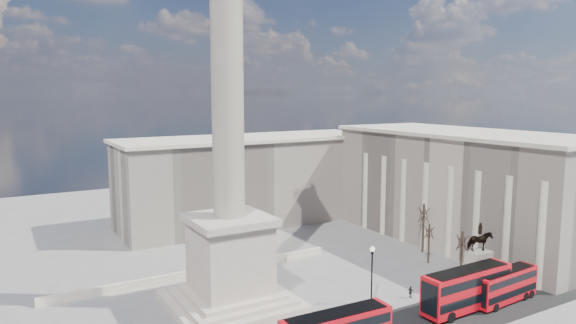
# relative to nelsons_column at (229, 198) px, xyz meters

# --- Properties ---
(ground) EXTENTS (180.00, 180.00, 0.00)m
(ground) POSITION_rel_nelsons_column_xyz_m (0.00, -5.00, -12.92)
(ground) COLOR gray
(ground) RESTS_ON ground
(nelsons_column) EXTENTS (14.00, 14.00, 49.85)m
(nelsons_column) POSITION_rel_nelsons_column_xyz_m (0.00, 0.00, 0.00)
(nelsons_column) COLOR #C2B3A2
(nelsons_column) RESTS_ON ground
(balustrade_wall) EXTENTS (40.00, 0.60, 1.10)m
(balustrade_wall) POSITION_rel_nelsons_column_xyz_m (0.00, 11.00, -12.37)
(balustrade_wall) COLOR beige
(balustrade_wall) RESTS_ON ground
(building_east) EXTENTS (19.00, 46.00, 18.60)m
(building_east) POSITION_rel_nelsons_column_xyz_m (45.00, 5.00, -3.59)
(building_east) COLOR #BBAC99
(building_east) RESTS_ON ground
(building_northeast) EXTENTS (51.00, 17.00, 16.60)m
(building_northeast) POSITION_rel_nelsons_column_xyz_m (20.00, 35.00, -4.59)
(building_northeast) COLOR #BBAC99
(building_northeast) RESTS_ON ground
(red_bus_c) EXTENTS (9.98, 2.94, 4.00)m
(red_bus_c) POSITION_rel_nelsons_column_xyz_m (28.71, -15.61, -10.82)
(red_bus_c) COLOR red
(red_bus_c) RESTS_ON ground
(red_bus_d) EXTENTS (12.26, 3.10, 4.95)m
(red_bus_d) POSITION_rel_nelsons_column_xyz_m (22.98, -14.87, -10.32)
(red_bus_d) COLOR red
(red_bus_d) RESTS_ON ground
(victorian_lamp) EXTENTS (0.61, 0.61, 7.14)m
(victorian_lamp) POSITION_rel_nelsons_column_xyz_m (14.35, -8.28, -8.71)
(victorian_lamp) COLOR black
(victorian_lamp) RESTS_ON ground
(equestrian_statue) EXTENTS (3.87, 2.90, 8.09)m
(equestrian_statue) POSITION_rel_nelsons_column_xyz_m (31.30, -9.54, -10.12)
(equestrian_statue) COLOR beige
(equestrian_statue) RESTS_ON ground
(bare_tree_near) EXTENTS (1.66, 1.66, 7.27)m
(bare_tree_near) POSITION_rel_nelsons_column_xyz_m (29.34, -8.38, -7.19)
(bare_tree_near) COLOR #332319
(bare_tree_near) RESTS_ON ground
(bare_tree_mid) EXTENTS (1.64, 1.64, 6.20)m
(bare_tree_mid) POSITION_rel_nelsons_column_xyz_m (31.42, -0.57, -8.03)
(bare_tree_mid) COLOR #332319
(bare_tree_mid) RESTS_ON ground
(bare_tree_far) EXTENTS (1.99, 1.99, 8.11)m
(bare_tree_far) POSITION_rel_nelsons_column_xyz_m (34.45, 3.65, -6.53)
(bare_tree_far) COLOR #332319
(bare_tree_far) RESTS_ON ground
(pedestrian_walking) EXTENTS (0.78, 0.69, 1.80)m
(pedestrian_walking) POSITION_rel_nelsons_column_xyz_m (27.90, -11.15, -12.02)
(pedestrian_walking) COLOR black
(pedestrian_walking) RESTS_ON ground
(pedestrian_standing) EXTENTS (0.80, 0.65, 1.53)m
(pedestrian_standing) POSITION_rel_nelsons_column_xyz_m (20.69, -11.03, -12.15)
(pedestrian_standing) COLOR black
(pedestrian_standing) RESTS_ON ground
(pedestrian_crossing) EXTENTS (0.56, 0.95, 1.51)m
(pedestrian_crossing) POSITION_rel_nelsons_column_xyz_m (19.90, -9.00, -12.16)
(pedestrian_crossing) COLOR black
(pedestrian_crossing) RESTS_ON ground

